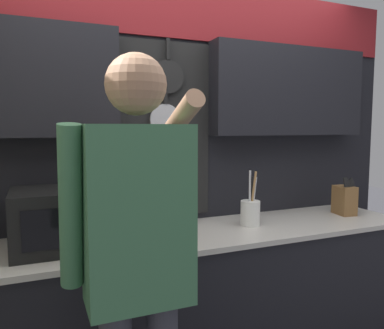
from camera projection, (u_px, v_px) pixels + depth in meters
name	position (u px, v px, depth m)	size (l,w,h in m)	color
base_cabinet_counter	(215.00, 302.00, 2.30)	(2.60, 0.63, 0.91)	black
back_wall_unit	(199.00, 135.00, 2.47)	(3.17, 0.20, 2.45)	black
microwave	(62.00, 218.00, 1.91)	(0.48, 0.40, 0.31)	black
knife_block	(345.00, 200.00, 2.65)	(0.13, 0.16, 0.27)	brown
utensil_crock	(250.00, 212.00, 2.35)	(0.12, 0.12, 0.35)	white
person	(138.00, 250.00, 1.38)	(0.54, 0.66, 1.78)	#383842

